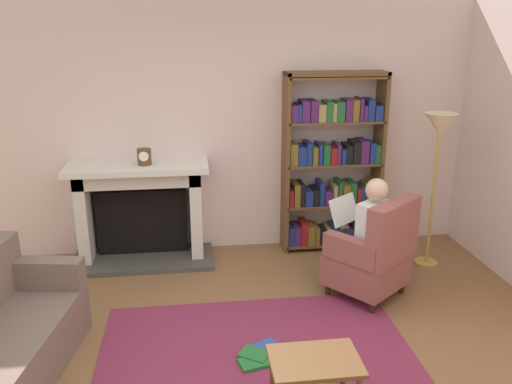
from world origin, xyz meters
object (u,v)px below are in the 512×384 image
at_px(side_table, 315,369).
at_px(floor_lamp, 439,138).
at_px(seated_reader, 364,231).
at_px(mantel_clock, 144,157).
at_px(bookshelf, 332,166).
at_px(armchair_reading, 374,255).
at_px(fireplace, 141,208).

xyz_separation_m(side_table, floor_lamp, (1.72, 2.10, 0.97)).
xyz_separation_m(seated_reader, side_table, (-0.83, -1.59, -0.24)).
relative_size(mantel_clock, floor_lamp, 0.10).
distance_m(bookshelf, side_table, 2.87).
distance_m(mantel_clock, seated_reader, 2.29).
xyz_separation_m(mantel_clock, armchair_reading, (2.08, -1.05, -0.72)).
bearing_deg(armchair_reading, bookshelf, -124.30).
bearing_deg(bookshelf, side_table, -106.97).
height_order(mantel_clock, seated_reader, mantel_clock).
xyz_separation_m(fireplace, mantel_clock, (0.08, -0.10, 0.58)).
bearing_deg(mantel_clock, seated_reader, -25.47).
relative_size(mantel_clock, armchair_reading, 0.17).
xyz_separation_m(bookshelf, seated_reader, (0.01, -1.09, -0.33)).
relative_size(fireplace, bookshelf, 0.75).
relative_size(seated_reader, side_table, 2.04).
bearing_deg(floor_lamp, armchair_reading, -143.59).
distance_m(bookshelf, floor_lamp, 1.15).
distance_m(fireplace, side_table, 2.94).
bearing_deg(fireplace, mantel_clock, -52.63).
height_order(bookshelf, armchair_reading, bookshelf).
bearing_deg(fireplace, side_table, -64.71).
bearing_deg(bookshelf, mantel_clock, -176.12).
bearing_deg(armchair_reading, floor_lamp, 177.87).
bearing_deg(seated_reader, armchair_reading, 90.00).
distance_m(mantel_clock, side_table, 2.91).
distance_m(seated_reader, floor_lamp, 1.26).
relative_size(fireplace, floor_lamp, 0.92).
xyz_separation_m(fireplace, floor_lamp, (2.97, -0.55, 0.79)).
distance_m(mantel_clock, bookshelf, 2.01).
bearing_deg(seated_reader, bookshelf, -127.77).
bearing_deg(floor_lamp, seated_reader, -150.18).
distance_m(fireplace, bookshelf, 2.11).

